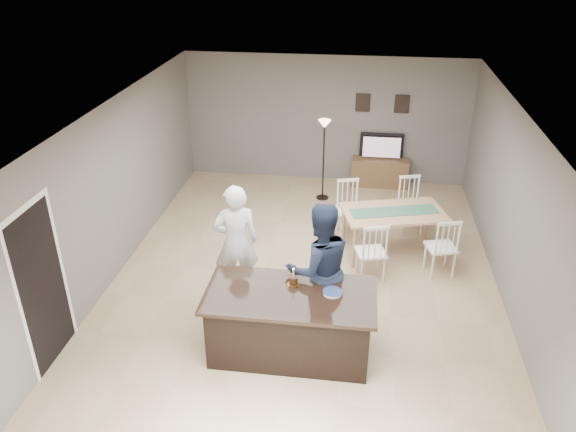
# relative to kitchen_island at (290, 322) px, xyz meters

# --- Properties ---
(floor) EXTENTS (8.00, 8.00, 0.00)m
(floor) POSITION_rel_kitchen_island_xyz_m (0.00, 1.80, -0.45)
(floor) COLOR tan
(floor) RESTS_ON ground
(room_shell) EXTENTS (8.00, 8.00, 8.00)m
(room_shell) POSITION_rel_kitchen_island_xyz_m (0.00, 1.80, 1.22)
(room_shell) COLOR slate
(room_shell) RESTS_ON floor
(kitchen_island) EXTENTS (2.15, 1.10, 0.90)m
(kitchen_island) POSITION_rel_kitchen_island_xyz_m (0.00, 0.00, 0.00)
(kitchen_island) COLOR black
(kitchen_island) RESTS_ON floor
(tv_console) EXTENTS (1.20, 0.40, 0.60)m
(tv_console) POSITION_rel_kitchen_island_xyz_m (1.20, 5.57, -0.15)
(tv_console) COLOR brown
(tv_console) RESTS_ON floor
(television) EXTENTS (0.91, 0.12, 0.53)m
(television) POSITION_rel_kitchen_island_xyz_m (1.20, 5.64, 0.41)
(television) COLOR black
(television) RESTS_ON tv_console
(tv_screen_glow) EXTENTS (0.78, 0.00, 0.78)m
(tv_screen_glow) POSITION_rel_kitchen_island_xyz_m (1.20, 5.56, 0.42)
(tv_screen_glow) COLOR orange
(tv_screen_glow) RESTS_ON tv_console
(picture_frames) EXTENTS (1.10, 0.02, 0.38)m
(picture_frames) POSITION_rel_kitchen_island_xyz_m (1.15, 5.78, 1.30)
(picture_frames) COLOR black
(picture_frames) RESTS_ON room_shell
(doorway) EXTENTS (0.00, 2.10, 2.65)m
(doorway) POSITION_rel_kitchen_island_xyz_m (-2.99, -0.50, 0.80)
(doorway) COLOR black
(doorway) RESTS_ON floor
(woman) EXTENTS (0.77, 0.63, 1.81)m
(woman) POSITION_rel_kitchen_island_xyz_m (-0.95, 1.15, 0.45)
(woman) COLOR silver
(woman) RESTS_ON floor
(man) EXTENTS (1.12, 1.01, 1.89)m
(man) POSITION_rel_kitchen_island_xyz_m (0.31, 0.55, 0.49)
(man) COLOR #1C263E
(man) RESTS_ON floor
(birthday_cake) EXTENTS (0.15, 0.15, 0.24)m
(birthday_cake) POSITION_rel_kitchen_island_xyz_m (0.01, 0.22, 0.50)
(birthday_cake) COLOR gold
(birthday_cake) RESTS_ON kitchen_island
(plate_stack) EXTENTS (0.24, 0.24, 0.04)m
(plate_stack) POSITION_rel_kitchen_island_xyz_m (0.52, 0.07, 0.46)
(plate_stack) COLOR white
(plate_stack) RESTS_ON kitchen_island
(dining_table) EXTENTS (2.03, 2.23, 1.01)m
(dining_table) POSITION_rel_kitchen_island_xyz_m (1.37, 2.74, 0.19)
(dining_table) COLOR tan
(dining_table) RESTS_ON floor
(floor_lamp) EXTENTS (0.25, 0.25, 1.67)m
(floor_lamp) POSITION_rel_kitchen_island_xyz_m (0.04, 4.75, 0.84)
(floor_lamp) COLOR black
(floor_lamp) RESTS_ON floor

